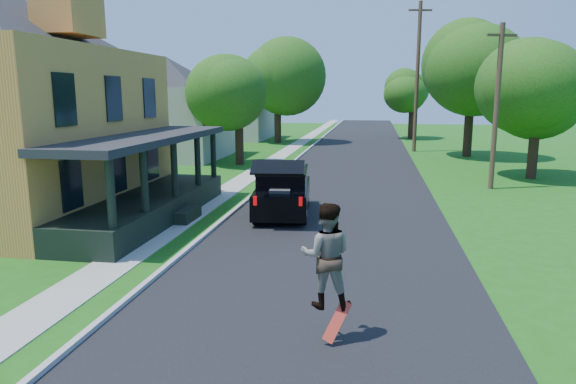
% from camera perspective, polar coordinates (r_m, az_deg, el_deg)
% --- Properties ---
extents(ground, '(140.00, 140.00, 0.00)m').
position_cam_1_polar(ground, '(12.36, 2.93, -10.88)').
color(ground, '#1A5711').
rests_on(ground, ground).
extents(street, '(8.00, 120.00, 0.02)m').
position_cam_1_polar(street, '(31.77, 7.10, 2.50)').
color(street, black).
rests_on(street, ground).
extents(curb, '(0.15, 120.00, 0.12)m').
position_cam_1_polar(curb, '(32.19, -0.13, 2.69)').
color(curb, '#A8A8A3').
rests_on(curb, ground).
extents(sidewalk, '(1.30, 120.00, 0.03)m').
position_cam_1_polar(sidewalk, '(32.48, -2.83, 2.75)').
color(sidewalk, gray).
rests_on(sidewalk, ground).
extents(front_walk, '(6.50, 1.20, 0.03)m').
position_cam_1_polar(front_walk, '(20.98, -21.72, -2.52)').
color(front_walk, gray).
rests_on(front_walk, ground).
extents(neighbor_house_mid, '(12.78, 12.78, 8.30)m').
position_cam_1_polar(neighbor_house_mid, '(38.37, -13.36, 10.00)').
color(neighbor_house_mid, '#9E998C').
rests_on(neighbor_house_mid, ground).
extents(neighbor_house_far, '(12.78, 12.78, 8.30)m').
position_cam_1_polar(neighbor_house_far, '(53.50, -6.65, 10.38)').
color(neighbor_house_far, '#9E998C').
rests_on(neighbor_house_far, ground).
extents(black_suv, '(2.39, 5.20, 2.35)m').
position_cam_1_polar(black_suv, '(19.65, -0.58, 0.07)').
color(black_suv, black).
rests_on(black_suv, ground).
extents(skateboarder, '(1.02, 0.82, 1.99)m').
position_cam_1_polar(skateboarder, '(9.60, 4.29, -7.04)').
color(skateboarder, black).
rests_on(skateboarder, ground).
extents(skateboard, '(0.53, 0.34, 0.78)m').
position_cam_1_polar(skateboard, '(9.79, 5.45, -14.25)').
color(skateboard, red).
rests_on(skateboard, ground).
extents(tree_left_mid, '(6.37, 6.07, 7.40)m').
position_cam_1_polar(tree_left_mid, '(33.72, -5.59, 11.08)').
color(tree_left_mid, black).
rests_on(tree_left_mid, ground).
extents(tree_left_far, '(7.11, 7.02, 10.38)m').
position_cam_1_polar(tree_left_far, '(48.86, -1.21, 13.22)').
color(tree_left_far, black).
rests_on(tree_left_far, ground).
extents(tree_right_near, '(5.93, 6.01, 7.59)m').
position_cam_1_polar(tree_right_near, '(30.87, 26.01, 10.18)').
color(tree_right_near, black).
rests_on(tree_right_near, ground).
extents(tree_right_mid, '(8.26, 8.06, 10.73)m').
position_cam_1_polar(tree_right_mid, '(40.32, 19.76, 13.53)').
color(tree_right_mid, black).
rests_on(tree_right_mid, ground).
extents(tree_right_far, '(5.64, 5.84, 7.66)m').
position_cam_1_polar(tree_right_far, '(54.72, 13.63, 11.17)').
color(tree_right_far, black).
rests_on(tree_right_far, ground).
extents(utility_pole_near, '(1.45, 0.59, 7.81)m').
position_cam_1_polar(utility_pole_near, '(26.65, 22.17, 8.91)').
color(utility_pole_near, '#513625').
rests_on(utility_pole_near, ground).
extents(utility_pole_far, '(1.81, 0.50, 11.57)m').
position_cam_1_polar(utility_pole_far, '(42.51, 14.17, 12.39)').
color(utility_pole_far, '#513625').
rests_on(utility_pole_far, ground).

